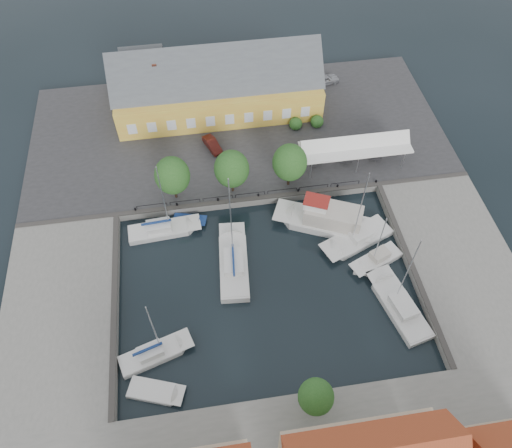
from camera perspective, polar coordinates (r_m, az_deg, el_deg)
The scene contains 19 objects.
ground at distance 56.07m, azimuth 0.93°, elevation -5.75°, with size 140.00×140.00×0.00m, color black.
north_quay at distance 70.41m, azimuth -2.13°, elevation 10.42°, with size 56.00×26.00×1.00m, color #2D2D30.
west_quay at distance 56.86m, azimuth -21.49°, elevation -9.64°, with size 12.00×24.00×1.00m, color slate.
east_quay at distance 60.86m, azimuth 22.22°, elevation -4.00°, with size 12.00×24.00×1.00m, color slate.
quay_edge_fittings at distance 57.80m, azimuth 0.21°, elevation -1.23°, with size 56.00×24.72×0.40m.
warehouse at distance 71.88m, azimuth -4.92°, elevation 15.34°, with size 28.56×14.00×9.55m.
tent_canopy at distance 64.82m, azimuth 11.30°, elevation 8.59°, with size 14.00×4.00×2.83m.
quay_trees at distance 59.36m, azimuth -2.80°, elevation 6.31°, with size 18.20×4.20×6.30m.
car_silver at distance 78.13m, azimuth 7.81°, elevation 16.05°, with size 1.84×4.56×1.55m, color #A9ABB1.
car_red at distance 67.21m, azimuth -5.01°, elevation 9.04°, with size 1.31×3.75×1.24m, color #521712.
center_sailboat at distance 56.41m, azimuth -2.57°, elevation -4.58°, with size 3.87×10.53×13.95m.
trawler at distance 59.75m, azimuth 8.16°, elevation 0.43°, with size 12.14×8.05×5.00m.
east_boat_a at distance 59.64m, azimuth 11.54°, elevation -1.68°, with size 9.31×6.09×12.57m.
east_boat_b at distance 58.37m, azimuth 13.59°, elevation -4.05°, with size 6.57×4.33×8.96m.
east_boat_c at distance 55.84m, azimuth 16.07°, elevation -9.12°, with size 4.99×9.72×11.87m.
west_boat_a at distance 60.20m, azimuth -10.61°, elevation -0.71°, with size 8.80×3.02×11.45m.
west_boat_d at distance 52.43m, azimuth -11.51°, elevation -14.38°, with size 7.72×4.31×10.16m.
launch_sw at distance 51.21m, azimuth -11.42°, elevation -18.31°, with size 5.77×3.73×0.98m.
launch_nw at distance 60.77m, azimuth -7.65°, elevation 0.32°, with size 4.28×2.59×0.88m.
Camera 1 is at (-5.35, -28.97, 47.70)m, focal length 35.00 mm.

